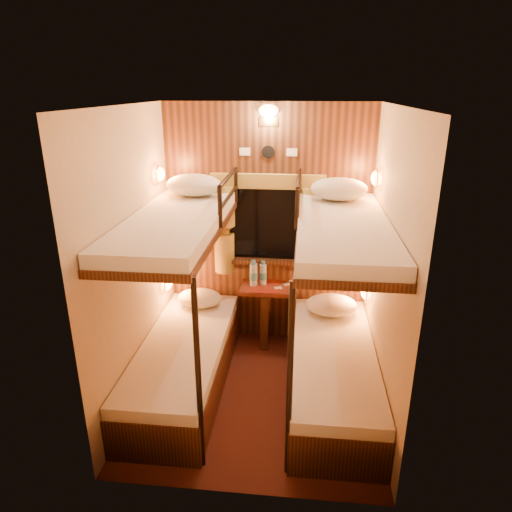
# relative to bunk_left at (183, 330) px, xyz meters

# --- Properties ---
(floor) EXTENTS (2.10, 2.10, 0.00)m
(floor) POSITION_rel_bunk_left_xyz_m (0.65, -0.07, -0.56)
(floor) COLOR #39190F
(floor) RESTS_ON ground
(ceiling) EXTENTS (2.10, 2.10, 0.00)m
(ceiling) POSITION_rel_bunk_left_xyz_m (0.65, -0.07, 1.84)
(ceiling) COLOR silver
(ceiling) RESTS_ON wall_back
(wall_back) EXTENTS (2.40, 0.00, 2.40)m
(wall_back) POSITION_rel_bunk_left_xyz_m (0.65, 0.98, 0.64)
(wall_back) COLOR #C6B293
(wall_back) RESTS_ON floor
(wall_front) EXTENTS (2.40, 0.00, 2.40)m
(wall_front) POSITION_rel_bunk_left_xyz_m (0.65, -1.12, 0.64)
(wall_front) COLOR #C6B293
(wall_front) RESTS_ON floor
(wall_left) EXTENTS (0.00, 2.40, 2.40)m
(wall_left) POSITION_rel_bunk_left_xyz_m (-0.35, -0.07, 0.64)
(wall_left) COLOR #C6B293
(wall_left) RESTS_ON floor
(wall_right) EXTENTS (0.00, 2.40, 2.40)m
(wall_right) POSITION_rel_bunk_left_xyz_m (1.65, -0.07, 0.64)
(wall_right) COLOR #C6B293
(wall_right) RESTS_ON floor
(back_panel) EXTENTS (2.00, 0.03, 2.40)m
(back_panel) POSITION_rel_bunk_left_xyz_m (0.65, 0.97, 0.64)
(back_panel) COLOR black
(back_panel) RESTS_ON floor
(bunk_left) EXTENTS (0.72, 1.90, 1.82)m
(bunk_left) POSITION_rel_bunk_left_xyz_m (0.00, 0.00, 0.00)
(bunk_left) COLOR black
(bunk_left) RESTS_ON floor
(bunk_right) EXTENTS (0.72, 1.90, 1.82)m
(bunk_right) POSITION_rel_bunk_left_xyz_m (1.30, 0.00, 0.00)
(bunk_right) COLOR black
(bunk_right) RESTS_ON floor
(window) EXTENTS (1.00, 0.12, 0.79)m
(window) POSITION_rel_bunk_left_xyz_m (0.65, 0.94, 0.62)
(window) COLOR black
(window) RESTS_ON back_panel
(curtains) EXTENTS (1.10, 0.22, 1.00)m
(curtains) POSITION_rel_bunk_left_xyz_m (0.65, 0.90, 0.71)
(curtains) COLOR olive
(curtains) RESTS_ON back_panel
(back_fixtures) EXTENTS (0.54, 0.09, 0.48)m
(back_fixtures) POSITION_rel_bunk_left_xyz_m (0.65, 0.93, 1.69)
(back_fixtures) COLOR black
(back_fixtures) RESTS_ON back_panel
(reading_lamps) EXTENTS (2.00, 0.20, 1.25)m
(reading_lamps) POSITION_rel_bunk_left_xyz_m (0.65, 0.63, 0.68)
(reading_lamps) COLOR orange
(reading_lamps) RESTS_ON wall_left
(table) EXTENTS (0.50, 0.34, 0.66)m
(table) POSITION_rel_bunk_left_xyz_m (0.65, 0.78, -0.14)
(table) COLOR #5E2915
(table) RESTS_ON floor
(bottle_left) EXTENTS (0.08, 0.08, 0.27)m
(bottle_left) POSITION_rel_bunk_left_xyz_m (0.53, 0.79, 0.21)
(bottle_left) COLOR #99BFE5
(bottle_left) RESTS_ON table
(bottle_right) EXTENTS (0.07, 0.07, 0.25)m
(bottle_right) POSITION_rel_bunk_left_xyz_m (0.62, 0.82, 0.20)
(bottle_right) COLOR #99BFE5
(bottle_right) RESTS_ON table
(sachet_a) EXTENTS (0.09, 0.08, 0.01)m
(sachet_a) POSITION_rel_bunk_left_xyz_m (0.77, 0.75, 0.09)
(sachet_a) COLOR silver
(sachet_a) RESTS_ON table
(sachet_b) EXTENTS (0.09, 0.08, 0.01)m
(sachet_b) POSITION_rel_bunk_left_xyz_m (0.85, 0.85, 0.09)
(sachet_b) COLOR silver
(sachet_b) RESTS_ON table
(pillow_lower_left) EXTENTS (0.44, 0.31, 0.17)m
(pillow_lower_left) POSITION_rel_bunk_left_xyz_m (-0.00, 0.66, -0.02)
(pillow_lower_left) COLOR white
(pillow_lower_left) RESTS_ON bunk_left
(pillow_lower_right) EXTENTS (0.49, 0.35, 0.19)m
(pillow_lower_right) POSITION_rel_bunk_left_xyz_m (1.30, 0.62, -0.01)
(pillow_lower_right) COLOR white
(pillow_lower_right) RESTS_ON bunk_right
(pillow_upper_left) EXTENTS (0.51, 0.36, 0.20)m
(pillow_upper_left) POSITION_rel_bunk_left_xyz_m (-0.00, 0.65, 1.13)
(pillow_upper_left) COLOR white
(pillow_upper_left) RESTS_ON bunk_left
(pillow_upper_right) EXTENTS (0.50, 0.36, 0.20)m
(pillow_upper_right) POSITION_rel_bunk_left_xyz_m (1.30, 0.61, 1.13)
(pillow_upper_right) COLOR white
(pillow_upper_right) RESTS_ON bunk_right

